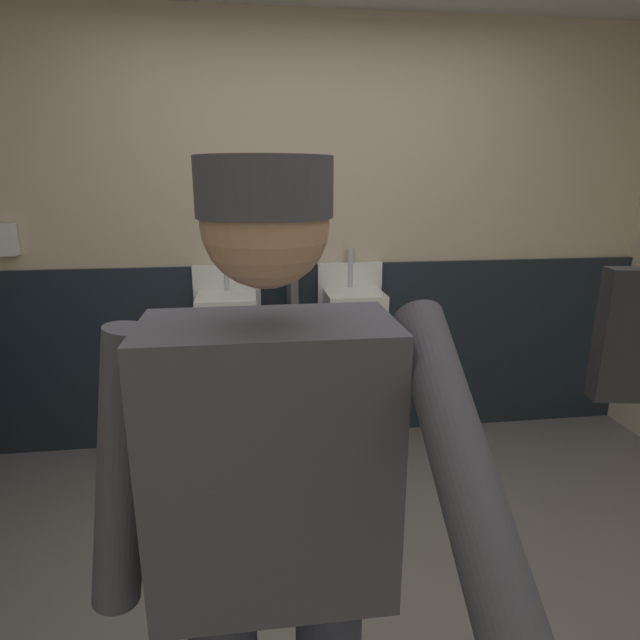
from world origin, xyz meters
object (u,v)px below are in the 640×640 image
(urinal_middle, at_px, (353,327))
(cell_phone, at_px, (636,336))
(urinal_left, at_px, (228,331))
(person, at_px, (274,530))
(soap_dispenser, at_px, (6,239))

(urinal_middle, bearing_deg, cell_phone, -96.46)
(urinal_left, relative_size, cell_phone, 11.27)
(person, distance_m, cell_phone, 0.79)
(cell_phone, bearing_deg, person, 128.92)
(urinal_middle, xyz_separation_m, soap_dispenser, (-1.95, 0.12, 0.55))
(cell_phone, distance_m, soap_dispenser, 3.21)
(soap_dispenser, bearing_deg, urinal_middle, -3.51)
(soap_dispenser, bearing_deg, person, -58.57)
(cell_phone, bearing_deg, soap_dispenser, 130.73)
(urinal_middle, xyz_separation_m, cell_phone, (-0.30, -2.62, 0.76))
(cell_phone, xyz_separation_m, soap_dispenser, (-1.65, 2.74, -0.22))
(urinal_middle, relative_size, soap_dispenser, 6.89)
(urinal_left, bearing_deg, cell_phone, -80.20)
(urinal_left, height_order, person, person)
(urinal_left, height_order, soap_dispenser, soap_dispenser)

